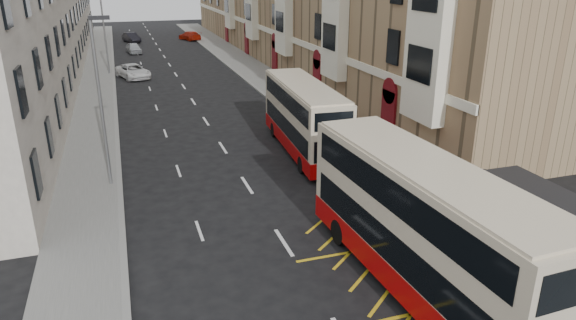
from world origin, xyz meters
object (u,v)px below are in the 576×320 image
object	(u,v)px
white_van	(133,71)
car_silver	(134,48)
street_lamp_far	(104,28)
pedestrian_mid	(483,188)
pedestrian_near	(571,298)
pedestrian_far	(415,186)
street_lamp_near	(101,94)
bus_shelter	(549,211)
double_decker_rear	(304,118)
double_decker_front	(422,227)
car_red	(190,36)
car_dark	(131,38)

from	to	relation	value
white_van	car_silver	size ratio (longest dim) A/B	1.29
street_lamp_far	pedestrian_mid	size ratio (longest dim) A/B	4.56
pedestrian_near	white_van	size ratio (longest dim) A/B	0.33
street_lamp_far	car_silver	bearing A→B (deg)	77.84
pedestrian_far	white_van	bearing A→B (deg)	-51.96
street_lamp_near	car_silver	xyz separation A→B (m)	(2.96, 43.76, -3.99)
bus_shelter	white_van	distance (m)	41.70
street_lamp_near	double_decker_rear	world-z (taller)	street_lamp_near
pedestrian_near	car_silver	xyz separation A→B (m)	(-9.92, 59.17, -0.31)
bus_shelter	double_decker_front	bearing A→B (deg)	178.76
white_van	car_red	world-z (taller)	white_van
street_lamp_far	pedestrian_far	xyz separation A→B (m)	(12.94, -36.65, -3.65)
street_lamp_near	car_red	distance (m)	55.82
car_dark	car_red	bearing A→B (deg)	-18.59
pedestrian_mid	white_van	bearing A→B (deg)	98.37
street_lamp_far	car_silver	size ratio (longest dim) A/B	2.11
street_lamp_near	pedestrian_mid	world-z (taller)	street_lamp_near
car_silver	street_lamp_near	bearing A→B (deg)	-101.53
bus_shelter	pedestrian_far	xyz separation A→B (m)	(-1.76, 5.74, -1.15)
car_dark	car_red	distance (m)	8.44
bus_shelter	car_red	xyz separation A→B (m)	(-3.14, 66.86, -1.47)
street_lamp_far	pedestrian_mid	xyz separation A→B (m)	(15.59, -37.90, -3.61)
double_decker_front	pedestrian_mid	distance (m)	7.47
white_van	car_silver	xyz separation A→B (m)	(0.76, 16.39, -0.03)
bus_shelter	double_decker_front	world-z (taller)	double_decker_front
street_lamp_near	double_decker_rear	bearing A→B (deg)	9.61
car_silver	car_dark	bearing A→B (deg)	81.56
street_lamp_near	pedestrian_far	world-z (taller)	street_lamp_near
double_decker_rear	pedestrian_near	size ratio (longest dim) A/B	6.32
bus_shelter	street_lamp_far	bearing A→B (deg)	109.12
bus_shelter	car_red	size ratio (longest dim) A/B	0.93
car_silver	double_decker_front	bearing A→B (deg)	-90.83
white_van	car_red	distance (m)	28.67
bus_shelter	car_red	distance (m)	66.95
street_lamp_far	street_lamp_near	bearing A→B (deg)	-90.00
pedestrian_near	street_lamp_near	bearing A→B (deg)	-77.92
bus_shelter	white_van	bearing A→B (deg)	107.43
pedestrian_near	white_van	xyz separation A→B (m)	(-10.68, 42.78, -0.28)
bus_shelter	street_lamp_near	distance (m)	19.38
pedestrian_mid	car_red	bearing A→B (deg)	81.29
pedestrian_mid	car_red	size ratio (longest dim) A/B	0.38
street_lamp_near	double_decker_front	world-z (taller)	street_lamp_near
double_decker_front	pedestrian_near	world-z (taller)	double_decker_front
car_red	pedestrian_mid	bearing A→B (deg)	73.92
car_silver	pedestrian_near	bearing A→B (deg)	-88.13
street_lamp_near	street_lamp_far	xyz separation A→B (m)	(0.00, 30.00, 0.00)
car_dark	white_van	bearing A→B (deg)	-109.32
pedestrian_far	car_silver	xyz separation A→B (m)	(-9.97, 50.41, -0.34)
bus_shelter	car_silver	distance (m)	57.39
street_lamp_far	pedestrian_far	size ratio (longest dim) A/B	4.79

